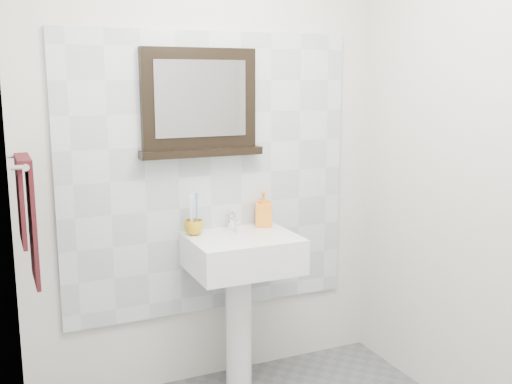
% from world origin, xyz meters
% --- Properties ---
extents(back_wall, '(2.00, 0.01, 2.50)m').
position_xyz_m(back_wall, '(0.00, 1.10, 1.25)').
color(back_wall, silver).
rests_on(back_wall, ground).
extents(left_wall, '(0.01, 2.20, 2.50)m').
position_xyz_m(left_wall, '(-1.00, 0.00, 1.25)').
color(left_wall, silver).
rests_on(left_wall, ground).
extents(right_wall, '(0.01, 2.20, 2.50)m').
position_xyz_m(right_wall, '(1.00, 0.00, 1.25)').
color(right_wall, silver).
rests_on(right_wall, ground).
extents(splashback, '(1.60, 0.02, 1.50)m').
position_xyz_m(splashback, '(0.00, 1.09, 1.15)').
color(splashback, silver).
rests_on(splashback, back_wall).
extents(pedestal_sink, '(0.55, 0.44, 0.96)m').
position_xyz_m(pedestal_sink, '(0.09, 0.87, 0.68)').
color(pedestal_sink, white).
rests_on(pedestal_sink, ground).
extents(toothbrush_cup, '(0.13, 0.13, 0.08)m').
position_xyz_m(toothbrush_cup, '(-0.13, 0.99, 0.90)').
color(toothbrush_cup, '#C29216').
rests_on(toothbrush_cup, pedestal_sink).
extents(toothbrushes, '(0.05, 0.04, 0.21)m').
position_xyz_m(toothbrushes, '(-0.13, 0.99, 0.98)').
color(toothbrushes, white).
rests_on(toothbrushes, toothbrush_cup).
extents(soap_dispenser, '(0.11, 0.12, 0.19)m').
position_xyz_m(soap_dispenser, '(0.28, 1.01, 0.96)').
color(soap_dispenser, orange).
rests_on(soap_dispenser, pedestal_sink).
extents(framed_mirror, '(0.65, 0.11, 0.55)m').
position_xyz_m(framed_mirror, '(-0.06, 1.06, 1.52)').
color(framed_mirror, black).
rests_on(framed_mirror, back_wall).
extents(towel_bar, '(0.07, 0.40, 0.03)m').
position_xyz_m(towel_bar, '(-0.95, 0.77, 1.32)').
color(towel_bar, silver).
rests_on(towel_bar, left_wall).
extents(hand_towel, '(0.06, 0.30, 0.55)m').
position_xyz_m(hand_towel, '(-0.94, 0.77, 1.11)').
color(hand_towel, black).
rests_on(hand_towel, towel_bar).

